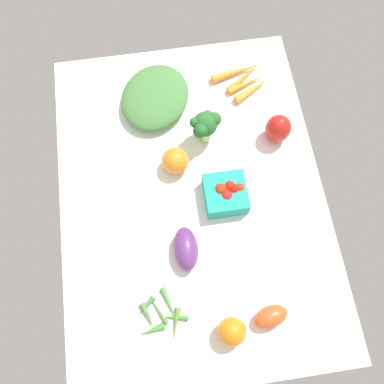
# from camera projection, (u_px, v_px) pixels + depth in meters

# --- Properties ---
(tablecloth) EXTENTS (1.04, 0.76, 0.02)m
(tablecloth) POSITION_uv_depth(u_px,v_px,m) (192.00, 196.00, 1.21)
(tablecloth) COLOR white
(tablecloth) RESTS_ON ground
(carrot_bunch) EXTENTS (0.15, 0.19, 0.03)m
(carrot_bunch) POSITION_uv_depth(u_px,v_px,m) (244.00, 80.00, 1.33)
(carrot_bunch) COLOR orange
(carrot_bunch) RESTS_ON tablecloth
(broccoli_head) EXTENTS (0.09, 0.09, 0.12)m
(broccoli_head) POSITION_uv_depth(u_px,v_px,m) (205.00, 125.00, 1.20)
(broccoli_head) COLOR #A9CA74
(broccoli_head) RESTS_ON tablecloth
(leafy_greens_clump) EXTENTS (0.31, 0.29, 0.06)m
(leafy_greens_clump) POSITION_uv_depth(u_px,v_px,m) (155.00, 97.00, 1.28)
(leafy_greens_clump) COLOR #43793D
(leafy_greens_clump) RESTS_ON tablecloth
(okra_pile) EXTENTS (0.14, 0.14, 0.02)m
(okra_pile) POSITION_uv_depth(u_px,v_px,m) (160.00, 316.00, 1.08)
(okra_pile) COLOR #4E7A43
(okra_pile) RESTS_ON tablecloth
(heirloom_tomato_orange) EXTENTS (0.08, 0.08, 0.08)m
(heirloom_tomato_orange) POSITION_uv_depth(u_px,v_px,m) (175.00, 161.00, 1.20)
(heirloom_tomato_orange) COLOR orange
(heirloom_tomato_orange) RESTS_ON tablecloth
(roma_tomato) EXTENTS (0.07, 0.10, 0.05)m
(roma_tomato) POSITION_uv_depth(u_px,v_px,m) (271.00, 317.00, 1.06)
(roma_tomato) COLOR #D25125
(roma_tomato) RESTS_ON tablecloth
(bell_pepper_orange) EXTENTS (0.10, 0.10, 0.08)m
(bell_pepper_orange) POSITION_uv_depth(u_px,v_px,m) (232.00, 332.00, 1.03)
(bell_pepper_orange) COLOR orange
(bell_pepper_orange) RESTS_ON tablecloth
(eggplant) EXTENTS (0.12, 0.07, 0.07)m
(eggplant) POSITION_uv_depth(u_px,v_px,m) (186.00, 249.00, 1.12)
(eggplant) COLOR #603171
(eggplant) RESTS_ON tablecloth
(berry_basket) EXTENTS (0.12, 0.12, 0.07)m
(berry_basket) POSITION_uv_depth(u_px,v_px,m) (226.00, 194.00, 1.17)
(berry_basket) COLOR teal
(berry_basket) RESTS_ON tablecloth
(bell_pepper_red) EXTENTS (0.09, 0.09, 0.10)m
(bell_pepper_red) POSITION_uv_depth(u_px,v_px,m) (278.00, 129.00, 1.22)
(bell_pepper_red) COLOR red
(bell_pepper_red) RESTS_ON tablecloth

